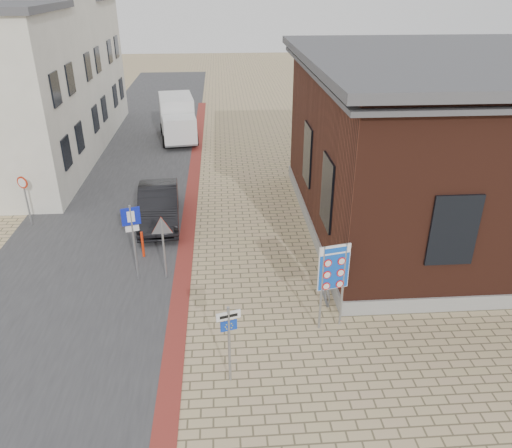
{
  "coord_description": "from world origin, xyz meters",
  "views": [
    {
      "loc": [
        -0.5,
        -11.2,
        9.26
      ],
      "look_at": [
        0.51,
        3.0,
        2.2
      ],
      "focal_mm": 35.0,
      "sensor_mm": 36.0,
      "label": 1
    }
  ],
  "objects_px": {
    "sedan": "(159,205)",
    "parking_sign": "(132,229)",
    "essen_sign": "(229,334)",
    "bollard": "(143,245)",
    "box_truck": "(177,118)",
    "border_sign": "(334,269)"
  },
  "relations": [
    {
      "from": "sedan",
      "to": "bollard",
      "type": "xyz_separation_m",
      "value": [
        -0.3,
        -2.94,
        -0.24
      ]
    },
    {
      "from": "border_sign",
      "to": "parking_sign",
      "type": "distance_m",
      "value": 6.71
    },
    {
      "from": "box_truck",
      "to": "bollard",
      "type": "xyz_separation_m",
      "value": [
        -0.28,
        -14.95,
        -0.83
      ]
    },
    {
      "from": "essen_sign",
      "to": "bollard",
      "type": "bearing_deg",
      "value": 99.41
    },
    {
      "from": "sedan",
      "to": "essen_sign",
      "type": "relative_size",
      "value": 2.02
    },
    {
      "from": "parking_sign",
      "to": "bollard",
      "type": "bearing_deg",
      "value": 72.71
    },
    {
      "from": "essen_sign",
      "to": "bollard",
      "type": "relative_size",
      "value": 2.21
    },
    {
      "from": "sedan",
      "to": "parking_sign",
      "type": "relative_size",
      "value": 1.67
    },
    {
      "from": "box_truck",
      "to": "essen_sign",
      "type": "relative_size",
      "value": 2.3
    },
    {
      "from": "border_sign",
      "to": "essen_sign",
      "type": "distance_m",
      "value": 3.62
    },
    {
      "from": "box_truck",
      "to": "border_sign",
      "type": "distance_m",
      "value": 20.28
    },
    {
      "from": "essen_sign",
      "to": "sedan",
      "type": "bearing_deg",
      "value": 90.55
    },
    {
      "from": "sedan",
      "to": "border_sign",
      "type": "bearing_deg",
      "value": -57.08
    },
    {
      "from": "sedan",
      "to": "box_truck",
      "type": "height_order",
      "value": "box_truck"
    },
    {
      "from": "essen_sign",
      "to": "parking_sign",
      "type": "distance_m",
      "value": 5.87
    },
    {
      "from": "sedan",
      "to": "bollard",
      "type": "height_order",
      "value": "sedan"
    },
    {
      "from": "box_truck",
      "to": "essen_sign",
      "type": "bearing_deg",
      "value": -90.48
    },
    {
      "from": "box_truck",
      "to": "bollard",
      "type": "distance_m",
      "value": 14.97
    },
    {
      "from": "box_truck",
      "to": "parking_sign",
      "type": "distance_m",
      "value": 16.44
    },
    {
      "from": "essen_sign",
      "to": "bollard",
      "type": "height_order",
      "value": "essen_sign"
    },
    {
      "from": "sedan",
      "to": "box_truck",
      "type": "xyz_separation_m",
      "value": [
        -0.02,
        12.0,
        0.59
      ]
    },
    {
      "from": "bollard",
      "to": "parking_sign",
      "type": "bearing_deg",
      "value": -90.0
    }
  ]
}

